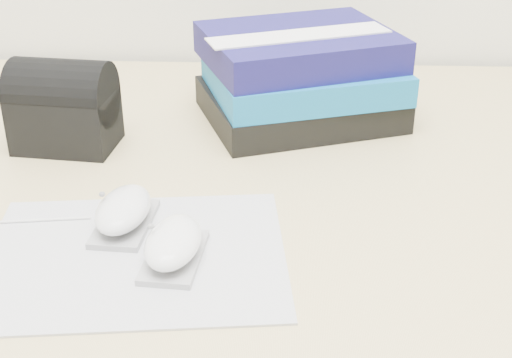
{
  "coord_description": "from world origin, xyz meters",
  "views": [
    {
      "loc": [
        -0.08,
        0.72,
        1.15
      ],
      "look_at": [
        -0.11,
        1.45,
        0.77
      ],
      "focal_mm": 50.0,
      "sensor_mm": 36.0,
      "label": 1
    }
  ],
  "objects_px": {
    "mouse_rear": "(124,212)",
    "pouch": "(64,106)",
    "desk": "(330,277)",
    "book_stack": "(301,76)",
    "mouse_front": "(173,244)"
  },
  "relations": [
    {
      "from": "mouse_rear",
      "to": "book_stack",
      "type": "xyz_separation_m",
      "value": [
        0.2,
        0.33,
        0.04
      ]
    },
    {
      "from": "mouse_rear",
      "to": "mouse_front",
      "type": "height_order",
      "value": "same"
    },
    {
      "from": "book_stack",
      "to": "pouch",
      "type": "relative_size",
      "value": 2.31
    },
    {
      "from": "desk",
      "to": "mouse_front",
      "type": "bearing_deg",
      "value": -121.41
    },
    {
      "from": "mouse_rear",
      "to": "pouch",
      "type": "height_order",
      "value": "pouch"
    },
    {
      "from": "desk",
      "to": "book_stack",
      "type": "height_order",
      "value": "book_stack"
    },
    {
      "from": "desk",
      "to": "mouse_front",
      "type": "xyz_separation_m",
      "value": [
        -0.19,
        -0.31,
        0.26
      ]
    },
    {
      "from": "mouse_rear",
      "to": "book_stack",
      "type": "relative_size",
      "value": 0.33
    },
    {
      "from": "desk",
      "to": "book_stack",
      "type": "xyz_separation_m",
      "value": [
        -0.05,
        0.08,
        0.3
      ]
    },
    {
      "from": "desk",
      "to": "mouse_front",
      "type": "height_order",
      "value": "mouse_front"
    },
    {
      "from": "mouse_rear",
      "to": "book_stack",
      "type": "height_order",
      "value": "book_stack"
    },
    {
      "from": "mouse_rear",
      "to": "pouch",
      "type": "distance_m",
      "value": 0.25
    },
    {
      "from": "book_stack",
      "to": "mouse_front",
      "type": "bearing_deg",
      "value": -108.88
    },
    {
      "from": "mouse_rear",
      "to": "pouch",
      "type": "relative_size",
      "value": 0.76
    },
    {
      "from": "mouse_rear",
      "to": "book_stack",
      "type": "distance_m",
      "value": 0.39
    }
  ]
}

